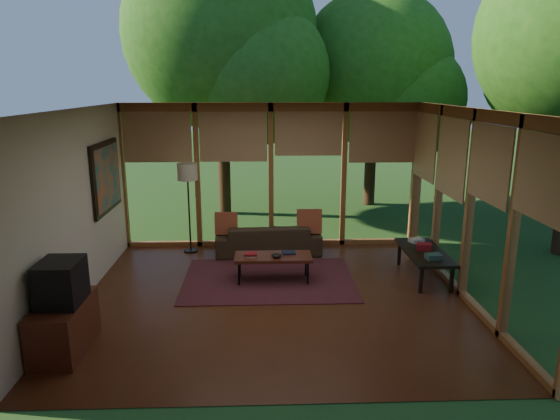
{
  "coord_description": "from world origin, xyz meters",
  "views": [
    {
      "loc": [
        -0.18,
        -6.72,
        3.01
      ],
      "look_at": [
        0.1,
        0.7,
        1.14
      ],
      "focal_mm": 32.0,
      "sensor_mm": 36.0,
      "label": 1
    }
  ],
  "objects_px": {
    "television": "(61,282)",
    "media_cabinet": "(64,327)",
    "floor_lamp": "(188,177)",
    "sofa": "(268,239)",
    "coffee_table": "(273,258)",
    "side_console": "(424,253)"
  },
  "relations": [
    {
      "from": "media_cabinet",
      "to": "television",
      "type": "bearing_deg",
      "value": 0.0
    },
    {
      "from": "television",
      "to": "floor_lamp",
      "type": "relative_size",
      "value": 0.33
    },
    {
      "from": "sofa",
      "to": "floor_lamp",
      "type": "bearing_deg",
      "value": -9.7
    },
    {
      "from": "media_cabinet",
      "to": "floor_lamp",
      "type": "relative_size",
      "value": 0.61
    },
    {
      "from": "floor_lamp",
      "to": "side_console",
      "type": "bearing_deg",
      "value": -20.43
    },
    {
      "from": "side_console",
      "to": "floor_lamp",
      "type": "bearing_deg",
      "value": 159.57
    },
    {
      "from": "media_cabinet",
      "to": "side_console",
      "type": "bearing_deg",
      "value": 23.18
    },
    {
      "from": "television",
      "to": "coffee_table",
      "type": "distance_m",
      "value": 3.21
    },
    {
      "from": "media_cabinet",
      "to": "coffee_table",
      "type": "height_order",
      "value": "media_cabinet"
    },
    {
      "from": "floor_lamp",
      "to": "side_console",
      "type": "relative_size",
      "value": 1.18
    },
    {
      "from": "media_cabinet",
      "to": "coffee_table",
      "type": "xyz_separation_m",
      "value": [
        2.46,
        2.03,
        0.09
      ]
    },
    {
      "from": "sofa",
      "to": "media_cabinet",
      "type": "height_order",
      "value": "media_cabinet"
    },
    {
      "from": "sofa",
      "to": "television",
      "type": "distance_m",
      "value": 4.18
    },
    {
      "from": "television",
      "to": "floor_lamp",
      "type": "distance_m",
      "value": 3.71
    },
    {
      "from": "coffee_table",
      "to": "side_console",
      "type": "bearing_deg",
      "value": 1.27
    },
    {
      "from": "television",
      "to": "media_cabinet",
      "type": "bearing_deg",
      "value": 180.0
    },
    {
      "from": "media_cabinet",
      "to": "floor_lamp",
      "type": "bearing_deg",
      "value": 74.78
    },
    {
      "from": "floor_lamp",
      "to": "side_console",
      "type": "xyz_separation_m",
      "value": [
        3.91,
        -1.46,
        -1.0
      ]
    },
    {
      "from": "sofa",
      "to": "media_cabinet",
      "type": "xyz_separation_m",
      "value": [
        -2.4,
        -3.39,
        0.02
      ]
    },
    {
      "from": "media_cabinet",
      "to": "side_console",
      "type": "distance_m",
      "value": 5.3
    },
    {
      "from": "sofa",
      "to": "television",
      "type": "bearing_deg",
      "value": 51.3
    },
    {
      "from": "media_cabinet",
      "to": "floor_lamp",
      "type": "height_order",
      "value": "floor_lamp"
    }
  ]
}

